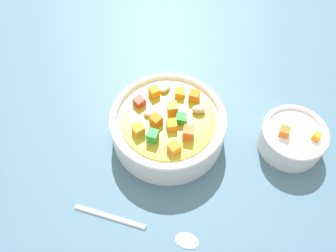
% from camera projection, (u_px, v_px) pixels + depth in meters
% --- Properties ---
extents(ground_plane, '(1.40, 1.40, 0.02)m').
position_uv_depth(ground_plane, '(168.00, 138.00, 0.62)').
color(ground_plane, '#42667A').
extents(soup_bowl_main, '(0.19, 0.19, 0.07)m').
position_uv_depth(soup_bowl_main, '(168.00, 125.00, 0.59)').
color(soup_bowl_main, white).
rests_on(soup_bowl_main, ground_plane).
extents(spoon, '(0.06, 0.19, 0.01)m').
position_uv_depth(spoon, '(144.00, 227.00, 0.52)').
color(spoon, silver).
rests_on(spoon, ground_plane).
extents(side_bowl_small, '(0.11, 0.11, 0.06)m').
position_uv_depth(side_bowl_small, '(292.00, 138.00, 0.58)').
color(side_bowl_small, white).
rests_on(side_bowl_small, ground_plane).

